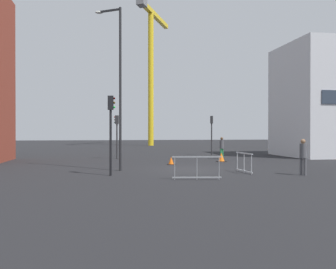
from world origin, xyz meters
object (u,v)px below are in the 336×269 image
(traffic_cone_orange, at_px, (221,157))
(pedestrian_walking, at_px, (303,154))
(streetlamp_tall, at_px, (118,78))
(traffic_light_near, at_px, (117,129))
(traffic_light_far, at_px, (111,122))
(traffic_cone_on_verge, at_px, (171,161))
(pedestrian_waiting, at_px, (222,146))
(construction_crane, at_px, (151,57))
(traffic_light_corner, at_px, (212,129))

(traffic_cone_orange, bearing_deg, pedestrian_walking, -81.44)
(streetlamp_tall, height_order, traffic_light_near, streetlamp_tall)
(traffic_light_far, relative_size, traffic_cone_on_verge, 7.74)
(traffic_light_far, height_order, pedestrian_waiting, traffic_light_far)
(pedestrian_walking, bearing_deg, pedestrian_waiting, 92.52)
(traffic_cone_orange, bearing_deg, traffic_light_far, -137.63)
(construction_crane, xyz_separation_m, traffic_light_far, (-7.23, -40.72, -11.81))
(traffic_cone_on_verge, bearing_deg, pedestrian_waiting, 40.66)
(traffic_cone_orange, bearing_deg, traffic_light_near, 152.53)
(traffic_light_far, bearing_deg, traffic_cone_on_verge, 54.24)
(pedestrian_walking, relative_size, pedestrian_waiting, 1.03)
(pedestrian_walking, relative_size, traffic_cone_on_verge, 3.55)
(streetlamp_tall, relative_size, traffic_light_corner, 2.49)
(pedestrian_walking, xyz_separation_m, pedestrian_waiting, (-0.51, 11.50, -0.04))
(traffic_light_far, xyz_separation_m, pedestrian_waiting, (9.10, 10.01, -1.65))
(traffic_light_corner, relative_size, traffic_light_near, 1.05)
(construction_crane, height_order, traffic_light_far, construction_crane)
(construction_crane, relative_size, traffic_cone_on_verge, 43.09)
(traffic_light_far, height_order, traffic_light_near, traffic_light_far)
(streetlamp_tall, bearing_deg, traffic_cone_on_verge, 42.16)
(pedestrian_walking, bearing_deg, traffic_light_corner, 89.86)
(traffic_cone_on_verge, bearing_deg, traffic_cone_orange, 23.48)
(construction_crane, relative_size, streetlamp_tall, 2.42)
(pedestrian_walking, distance_m, traffic_cone_on_verge, 9.11)
(traffic_light_corner, distance_m, traffic_cone_orange, 7.62)
(streetlamp_tall, height_order, pedestrian_walking, streetlamp_tall)
(traffic_light_corner, height_order, traffic_light_near, traffic_light_corner)
(pedestrian_walking, xyz_separation_m, traffic_cone_orange, (-1.36, 9.02, -0.77))
(construction_crane, xyz_separation_m, pedestrian_waiting, (1.88, -30.72, -13.46))
(construction_crane, relative_size, pedestrian_waiting, 12.53)
(traffic_light_corner, xyz_separation_m, pedestrian_waiting, (-0.55, -4.67, -1.47))
(traffic_cone_orange, relative_size, traffic_cone_on_verge, 1.27)
(construction_crane, distance_m, traffic_light_near, 32.33)
(pedestrian_waiting, bearing_deg, streetlamp_tall, -138.69)
(streetlamp_tall, distance_m, traffic_light_near, 9.52)
(traffic_cone_orange, bearing_deg, construction_crane, 91.77)
(traffic_light_far, xyz_separation_m, traffic_light_near, (0.68, 11.46, -0.28))
(traffic_light_corner, xyz_separation_m, traffic_cone_on_verge, (-5.52, -8.95, -2.27))
(pedestrian_waiting, xyz_separation_m, traffic_cone_on_verge, (-4.97, -4.27, -0.81))
(traffic_light_corner, distance_m, traffic_light_near, 9.53)
(streetlamp_tall, bearing_deg, pedestrian_walking, -22.99)
(construction_crane, bearing_deg, pedestrian_walking, -86.77)
(streetlamp_tall, bearing_deg, traffic_cone_orange, 33.30)
(traffic_light_near, relative_size, pedestrian_walking, 1.93)
(traffic_light_near, distance_m, pedestrian_walking, 15.79)
(traffic_light_corner, relative_size, traffic_cone_on_verge, 7.16)
(streetlamp_tall, xyz_separation_m, traffic_cone_orange, (7.81, 5.13, -4.98))
(construction_crane, distance_m, traffic_light_corner, 28.77)
(traffic_light_corner, height_order, traffic_cone_on_verge, traffic_light_corner)
(traffic_cone_orange, bearing_deg, streetlamp_tall, -146.70)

